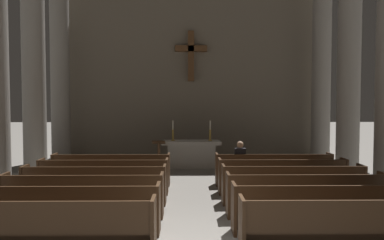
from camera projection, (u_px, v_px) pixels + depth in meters
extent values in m
cube|color=#422B19|center=(49.00, 230.00, 6.20)|extent=(3.32, 0.40, 0.05)
cube|color=#422B19|center=(43.00, 217.00, 5.96)|extent=(3.32, 0.05, 0.50)
cube|color=#422B19|center=(53.00, 239.00, 6.39)|extent=(3.32, 0.04, 0.40)
cube|color=#422B19|center=(153.00, 227.00, 6.20)|extent=(0.06, 0.50, 0.95)
cube|color=#422B19|center=(69.00, 211.00, 7.25)|extent=(3.32, 0.40, 0.05)
cube|color=#422B19|center=(65.00, 200.00, 7.01)|extent=(3.32, 0.05, 0.50)
cube|color=#422B19|center=(72.00, 220.00, 7.44)|extent=(3.32, 0.04, 0.40)
cube|color=#422B19|center=(158.00, 209.00, 7.25)|extent=(0.06, 0.50, 0.95)
cube|color=#422B19|center=(84.00, 197.00, 8.29)|extent=(3.32, 0.40, 0.05)
cube|color=#422B19|center=(81.00, 187.00, 8.05)|extent=(3.32, 0.05, 0.50)
cube|color=#422B19|center=(86.00, 205.00, 8.48)|extent=(3.32, 0.04, 0.40)
cube|color=#422B19|center=(162.00, 195.00, 8.29)|extent=(0.06, 0.50, 0.95)
cube|color=#422B19|center=(4.00, 196.00, 8.25)|extent=(0.06, 0.50, 0.95)
cube|color=#422B19|center=(95.00, 187.00, 9.34)|extent=(3.32, 0.40, 0.05)
cube|color=#422B19|center=(93.00, 177.00, 9.10)|extent=(3.32, 0.05, 0.50)
cube|color=#422B19|center=(97.00, 194.00, 9.53)|extent=(3.32, 0.04, 0.40)
cube|color=#422B19|center=(165.00, 185.00, 9.34)|extent=(0.06, 0.50, 0.95)
cube|color=#422B19|center=(25.00, 185.00, 9.29)|extent=(0.06, 0.50, 0.95)
cube|color=#422B19|center=(104.00, 178.00, 10.38)|extent=(3.32, 0.40, 0.05)
cube|color=#422B19|center=(102.00, 169.00, 10.14)|extent=(3.32, 0.05, 0.50)
cube|color=#422B19|center=(106.00, 185.00, 10.57)|extent=(3.32, 0.04, 0.40)
cube|color=#422B19|center=(167.00, 176.00, 10.38)|extent=(0.06, 0.50, 0.95)
cube|color=#422B19|center=(41.00, 177.00, 10.33)|extent=(0.06, 0.50, 0.95)
cube|color=#422B19|center=(112.00, 171.00, 11.42)|extent=(3.32, 0.40, 0.05)
cube|color=#422B19|center=(110.00, 163.00, 11.19)|extent=(3.32, 0.05, 0.50)
cube|color=#422B19|center=(113.00, 177.00, 11.61)|extent=(3.32, 0.04, 0.40)
cube|color=#422B19|center=(169.00, 169.00, 11.42)|extent=(0.06, 0.50, 0.95)
cube|color=#422B19|center=(55.00, 170.00, 11.38)|extent=(0.06, 0.50, 0.95)
cube|color=#422B19|center=(345.00, 228.00, 6.27)|extent=(3.32, 0.40, 0.05)
cube|color=#422B19|center=(351.00, 216.00, 6.03)|extent=(3.32, 0.05, 0.50)
cube|color=#422B19|center=(340.00, 238.00, 6.46)|extent=(3.32, 0.04, 0.40)
cube|color=#422B19|center=(242.00, 226.00, 6.22)|extent=(0.06, 0.50, 0.95)
cube|color=#422B19|center=(322.00, 210.00, 7.31)|extent=(3.32, 0.40, 0.05)
cube|color=#422B19|center=(327.00, 199.00, 7.07)|extent=(3.32, 0.05, 0.50)
cube|color=#422B19|center=(319.00, 219.00, 7.50)|extent=(3.32, 0.04, 0.40)
cube|color=#422B19|center=(234.00, 208.00, 7.27)|extent=(0.06, 0.50, 0.95)
cube|color=#422B19|center=(305.00, 197.00, 8.35)|extent=(3.32, 0.40, 0.05)
cube|color=#422B19|center=(309.00, 186.00, 8.12)|extent=(3.32, 0.05, 0.50)
cube|color=#422B19|center=(303.00, 205.00, 8.54)|extent=(3.32, 0.04, 0.40)
cube|color=#422B19|center=(228.00, 195.00, 8.31)|extent=(0.06, 0.50, 0.95)
cube|color=#422B19|center=(383.00, 194.00, 8.35)|extent=(0.06, 0.50, 0.95)
cube|color=#422B19|center=(292.00, 186.00, 9.40)|extent=(3.32, 0.40, 0.05)
cube|color=#422B19|center=(295.00, 177.00, 9.16)|extent=(3.32, 0.05, 0.50)
cube|color=#422B19|center=(290.00, 193.00, 9.59)|extent=(3.32, 0.04, 0.40)
cube|color=#422B19|center=(223.00, 184.00, 9.35)|extent=(0.06, 0.50, 0.95)
cube|color=#422B19|center=(361.00, 184.00, 9.40)|extent=(0.06, 0.50, 0.95)
cube|color=#422B19|center=(282.00, 178.00, 10.44)|extent=(3.32, 0.40, 0.05)
cube|color=#422B19|center=(284.00, 169.00, 10.20)|extent=(3.32, 0.05, 0.50)
cube|color=#422B19|center=(280.00, 184.00, 10.63)|extent=(3.32, 0.04, 0.40)
cube|color=#422B19|center=(220.00, 176.00, 10.40)|extent=(0.06, 0.50, 0.95)
cube|color=#422B19|center=(344.00, 176.00, 10.44)|extent=(0.06, 0.50, 0.95)
cube|color=#422B19|center=(273.00, 171.00, 11.49)|extent=(3.32, 0.40, 0.05)
cube|color=#422B19|center=(275.00, 163.00, 11.25)|extent=(3.32, 0.05, 0.50)
cube|color=#422B19|center=(272.00, 177.00, 11.68)|extent=(3.32, 0.04, 0.40)
cube|color=#422B19|center=(217.00, 169.00, 11.44)|extent=(0.06, 0.50, 0.95)
cube|color=#422B19|center=(330.00, 169.00, 11.49)|extent=(0.06, 0.50, 0.95)
cube|color=gray|center=(36.00, 174.00, 12.74)|extent=(1.03, 1.03, 0.20)
cylinder|color=gray|center=(34.00, 66.00, 12.57)|extent=(0.74, 0.74, 7.30)
cube|color=gray|center=(347.00, 173.00, 12.87)|extent=(1.03, 1.03, 0.20)
cylinder|color=gray|center=(349.00, 66.00, 12.70)|extent=(0.74, 0.74, 7.30)
cube|color=gray|center=(62.00, 161.00, 15.36)|extent=(1.03, 1.03, 0.20)
cylinder|color=gray|center=(60.00, 72.00, 15.19)|extent=(0.74, 0.74, 7.30)
cube|color=gray|center=(320.00, 161.00, 15.50)|extent=(1.03, 1.03, 0.20)
cylinder|color=gray|center=(321.00, 72.00, 15.32)|extent=(0.74, 0.74, 7.30)
cube|color=#A8A399|center=(192.00, 156.00, 14.53)|extent=(1.76, 0.72, 0.88)
cube|color=#A8A399|center=(192.00, 143.00, 14.50)|extent=(2.20, 0.90, 0.12)
cube|color=silver|center=(192.00, 141.00, 14.50)|extent=(2.09, 0.86, 0.01)
cylinder|color=#B79338|center=(173.00, 140.00, 14.49)|extent=(0.16, 0.16, 0.02)
cylinder|color=#B79338|center=(173.00, 135.00, 14.48)|extent=(0.07, 0.07, 0.42)
cylinder|color=silver|center=(173.00, 125.00, 14.46)|extent=(0.04, 0.04, 0.34)
cylinder|color=#B79338|center=(210.00, 140.00, 14.51)|extent=(0.16, 0.16, 0.02)
cylinder|color=#B79338|center=(210.00, 135.00, 14.50)|extent=(0.07, 0.07, 0.42)
cylinder|color=silver|center=(210.00, 125.00, 14.48)|extent=(0.04, 0.04, 0.34)
cube|color=#706656|center=(191.00, 66.00, 16.55)|extent=(11.54, 0.25, 8.00)
cube|color=brown|center=(191.00, 56.00, 16.28)|extent=(0.25, 0.25, 2.11)
cube|color=brown|center=(191.00, 49.00, 16.26)|extent=(1.35, 0.25, 0.25)
cylinder|color=#422B19|center=(159.00, 173.00, 13.34)|extent=(0.36, 0.36, 0.04)
cylinder|color=#422B19|center=(159.00, 158.00, 13.31)|extent=(0.10, 0.10, 1.05)
cube|color=#422B19|center=(159.00, 142.00, 13.28)|extent=(0.44, 0.31, 0.15)
cube|color=#26262B|center=(239.00, 176.00, 11.66)|extent=(0.24, 0.14, 0.45)
cube|color=#26262B|center=(239.00, 168.00, 11.52)|extent=(0.28, 0.36, 0.12)
cube|color=black|center=(240.00, 157.00, 11.37)|extent=(0.32, 0.20, 0.54)
sphere|color=tan|center=(240.00, 145.00, 11.36)|extent=(0.20, 0.20, 0.20)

